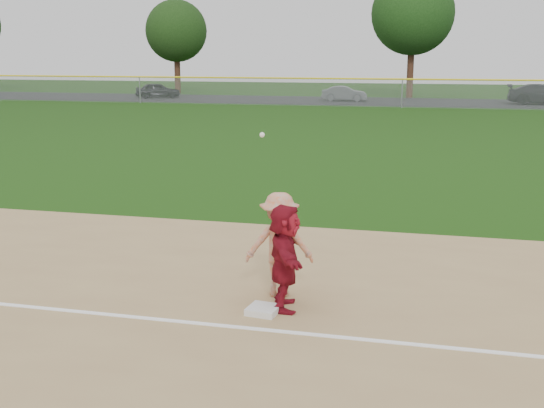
% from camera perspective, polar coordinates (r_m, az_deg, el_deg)
% --- Properties ---
extents(ground, '(160.00, 160.00, 0.00)m').
position_cam_1_polar(ground, '(10.47, -1.98, -8.71)').
color(ground, '#173C0B').
rests_on(ground, ground).
extents(foul_line, '(60.00, 0.10, 0.01)m').
position_cam_1_polar(foul_line, '(9.75, -3.28, -10.21)').
color(foul_line, white).
rests_on(foul_line, infield_dirt).
extents(parking_asphalt, '(120.00, 10.00, 0.01)m').
position_cam_1_polar(parking_asphalt, '(55.58, 11.13, 8.38)').
color(parking_asphalt, black).
rests_on(parking_asphalt, ground).
extents(first_base, '(0.49, 0.49, 0.10)m').
position_cam_1_polar(first_base, '(10.21, -0.74, -8.85)').
color(first_base, silver).
rests_on(first_base, infield_dirt).
extents(base_runner, '(0.82, 1.56, 1.61)m').
position_cam_1_polar(base_runner, '(10.15, 1.09, -4.46)').
color(base_runner, maroon).
rests_on(base_runner, infield_dirt).
extents(car_left, '(4.11, 2.77, 1.30)m').
position_cam_1_polar(car_left, '(60.19, -9.52, 9.37)').
color(car_left, black).
rests_on(car_left, parking_asphalt).
extents(car_mid, '(3.76, 1.72, 1.19)m').
position_cam_1_polar(car_mid, '(55.79, 6.06, 9.18)').
color(car_mid, '#4F5156').
rests_on(car_mid, parking_asphalt).
extents(car_right, '(5.34, 2.44, 1.51)m').
position_cam_1_polar(car_right, '(55.52, 21.76, 8.52)').
color(car_right, black).
rests_on(car_right, parking_asphalt).
extents(first_base_play, '(1.18, 0.83, 2.60)m').
position_cam_1_polar(first_base_play, '(10.72, 0.62, -3.39)').
color(first_base_play, '#ABABAE').
rests_on(first_base_play, infield_dirt).
extents(outfield_fence, '(110.00, 0.12, 110.00)m').
position_cam_1_polar(outfield_fence, '(49.49, 10.87, 10.18)').
color(outfield_fence, '#999EA0').
rests_on(outfield_fence, ground).
extents(tree_1, '(5.80, 5.80, 8.75)m').
position_cam_1_polar(tree_1, '(67.12, -8.02, 14.14)').
color(tree_1, '#3A2115').
rests_on(tree_1, ground).
extents(tree_2, '(7.00, 7.00, 10.58)m').
position_cam_1_polar(tree_2, '(61.03, 11.69, 15.34)').
color(tree_2, '#3A2115').
rests_on(tree_2, ground).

